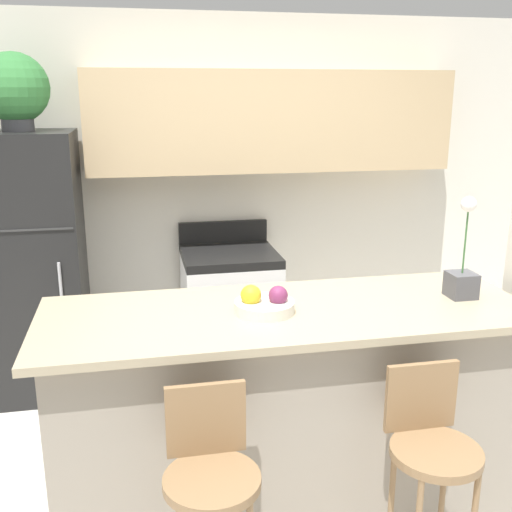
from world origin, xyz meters
TOP-DOWN VIEW (x-y plane):
  - wall_back at (0.14, 1.96)m, footprint 5.60×0.38m
  - counter_bar at (0.00, 0.00)m, footprint 2.16×0.77m
  - refrigerator at (-1.33, 1.65)m, footprint 0.66×0.67m
  - stove_range at (0.01, 1.67)m, footprint 0.67×0.64m
  - bar_stool_left at (-0.42, -0.56)m, footprint 0.34×0.34m
  - bar_stool_right at (0.42, -0.56)m, footprint 0.34×0.34m
  - potted_plant_on_fridge at (-1.33, 1.65)m, footprint 0.43×0.43m
  - orchid_vase at (0.83, 0.00)m, footprint 0.12×0.12m
  - fruit_bowl at (-0.11, -0.02)m, footprint 0.26×0.26m
  - trash_bin at (-0.78, 1.43)m, footprint 0.28×0.28m

SIDE VIEW (x-z plane):
  - trash_bin at x=-0.78m, z-range 0.00..0.38m
  - stove_range at x=0.01m, z-range -0.07..1.00m
  - counter_bar at x=0.00m, z-range 0.00..1.09m
  - bar_stool_left at x=-0.42m, z-range 0.17..1.16m
  - bar_stool_right at x=0.42m, z-range 0.17..1.16m
  - refrigerator at x=-1.33m, z-range 0.00..1.77m
  - fruit_bowl at x=-0.11m, z-range 1.06..1.19m
  - orchid_vase at x=0.83m, z-range 0.97..1.44m
  - wall_back at x=0.14m, z-range 0.22..2.77m
  - potted_plant_on_fridge at x=-1.33m, z-range 1.78..2.26m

